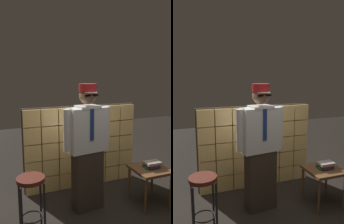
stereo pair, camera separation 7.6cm
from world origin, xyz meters
TOP-DOWN VIEW (x-y plane):
  - glass_block_wall at (-0.00, 1.18)m, footprint 2.02×0.10m
  - standing_person at (-0.18, 0.48)m, footprint 0.73×0.34m
  - bar_stool at (-1.02, 0.21)m, footprint 0.34×0.34m
  - side_table at (0.75, 0.27)m, footprint 0.52×0.52m
  - book_stack at (0.78, 0.27)m, footprint 0.25×0.18m
  - coffee_mug at (0.83, 0.31)m, footprint 0.13×0.08m

SIDE VIEW (x-z plane):
  - side_table at x=0.75m, z-range 0.21..0.77m
  - bar_stool at x=-1.02m, z-range 0.18..0.93m
  - coffee_mug at x=0.83m, z-range 0.56..0.66m
  - book_stack at x=0.78m, z-range 0.57..0.66m
  - glass_block_wall at x=0.00m, z-range -0.02..1.43m
  - standing_person at x=-0.18m, z-range 0.04..1.87m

